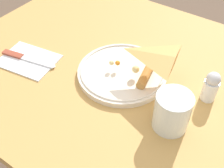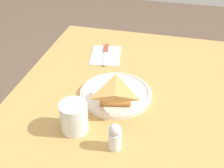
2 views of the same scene
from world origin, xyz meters
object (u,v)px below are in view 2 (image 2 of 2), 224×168
at_px(dining_table, 124,111).
at_px(milk_glass, 74,118).
at_px(plate_pizza, 116,93).
at_px(salt_shaker, 115,137).
at_px(butter_knife, 106,53).
at_px(napkin_folded, 106,55).

distance_m(dining_table, milk_glass, 0.30).
relative_size(plate_pizza, salt_shaker, 2.90).
distance_m(milk_glass, salt_shaker, 0.14).
distance_m(dining_table, salt_shaker, 0.32).
height_order(dining_table, butter_knife, butter_knife).
distance_m(milk_glass, napkin_folded, 0.46).
height_order(milk_glass, salt_shaker, milk_glass).
bearing_deg(napkin_folded, plate_pizza, 21.85).
distance_m(napkin_folded, salt_shaker, 0.53).
distance_m(milk_glass, butter_knife, 0.47).
relative_size(dining_table, salt_shaker, 11.11).
xyz_separation_m(plate_pizza, salt_shaker, (0.23, 0.05, 0.03)).
height_order(plate_pizza, butter_knife, plate_pizza).
bearing_deg(napkin_folded, butter_knife, -168.31).
height_order(plate_pizza, napkin_folded, plate_pizza).
bearing_deg(plate_pizza, salt_shaker, 12.46).
bearing_deg(plate_pizza, butter_knife, -158.44).
height_order(dining_table, plate_pizza, plate_pizza).
xyz_separation_m(milk_glass, napkin_folded, (-0.46, -0.02, -0.04)).
xyz_separation_m(dining_table, plate_pizza, (0.05, -0.02, 0.12)).
bearing_deg(dining_table, salt_shaker, 5.61).
height_order(dining_table, salt_shaker, salt_shaker).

